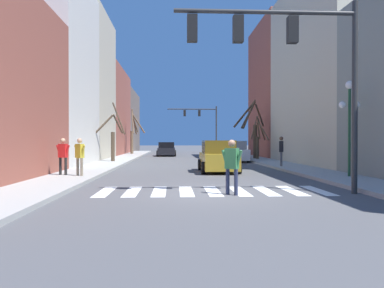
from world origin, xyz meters
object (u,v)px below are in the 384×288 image
object	(u,v)px
street_tree_left_mid	(253,130)
pedestrian_waiting_at_curb	(63,153)
pedestrian_on_left_sidewalk	(281,148)
pedestrian_near_right_corner	(80,153)
car_at_intersection	(220,150)
street_tree_right_far	(133,133)
traffic_signal_near	(289,51)
street_tree_left_near	(258,139)
pedestrian_crossing_street	(232,162)
car_driving_away_lane	(167,149)
car_parked_left_near	(234,152)
traffic_signal_far	(202,119)
street_lamp_right_corner	(349,109)
car_parked_right_mid	(218,157)
street_tree_right_near	(113,138)

from	to	relation	value
street_tree_left_mid	pedestrian_waiting_at_curb	bearing A→B (deg)	-127.49
pedestrian_on_left_sidewalk	pedestrian_near_right_corner	world-z (taller)	pedestrian_on_left_sidewalk
car_at_intersection	street_tree_right_far	size ratio (longest dim) A/B	0.88
traffic_signal_near	pedestrian_waiting_at_curb	xyz separation A→B (m)	(-8.66, 5.51, -3.40)
street_tree_left_near	pedestrian_crossing_street	bearing A→B (deg)	-105.18
pedestrian_near_right_corner	pedestrian_on_left_sidewalk	bearing A→B (deg)	-112.30
car_driving_away_lane	street_tree_left_mid	xyz separation A→B (m)	(7.80, -8.70, 1.95)
traffic_signal_near	street_tree_left_mid	xyz separation A→B (m)	(3.37, 21.19, -1.87)
car_parked_left_near	pedestrian_on_left_sidewalk	size ratio (longest dim) A/B	2.41
pedestrian_waiting_at_curb	street_tree_right_far	world-z (taller)	street_tree_right_far
car_at_intersection	traffic_signal_far	bearing A→B (deg)	5.15
traffic_signal_near	pedestrian_crossing_street	world-z (taller)	traffic_signal_near
car_driving_away_lane	street_tree_left_near	world-z (taller)	street_tree_left_near
street_lamp_right_corner	pedestrian_waiting_at_curb	world-z (taller)	street_lamp_right_corner
car_driving_away_lane	pedestrian_crossing_street	distance (m)	30.06
pedestrian_waiting_at_curb	street_tree_right_far	distance (m)	27.70
street_lamp_right_corner	car_parked_left_near	world-z (taller)	street_lamp_right_corner
car_parked_right_mid	pedestrian_on_left_sidewalk	size ratio (longest dim) A/B	2.26
car_parked_left_near	car_at_intersection	world-z (taller)	car_parked_left_near
car_parked_right_mid	street_tree_right_near	world-z (taller)	street_tree_right_near
street_lamp_right_corner	car_parked_right_mid	size ratio (longest dim) A/B	1.01
traffic_signal_near	street_tree_right_far	distance (m)	34.27
car_driving_away_lane	traffic_signal_near	bearing A→B (deg)	8.43
pedestrian_crossing_street	pedestrian_waiting_at_curb	world-z (taller)	pedestrian_waiting_at_curb
traffic_signal_far	street_tree_left_near	size ratio (longest dim) A/B	1.82
car_driving_away_lane	car_at_intersection	size ratio (longest dim) A/B	1.02
pedestrian_on_left_sidewalk	car_at_intersection	bearing A→B (deg)	-161.12
traffic_signal_far	pedestrian_waiting_at_curb	world-z (taller)	traffic_signal_far
pedestrian_crossing_street	street_tree_right_near	size ratio (longest dim) A/B	0.39
street_lamp_right_corner	street_tree_right_far	size ratio (longest dim) A/B	0.78
pedestrian_waiting_at_curb	car_driving_away_lane	bearing A→B (deg)	-79.27
traffic_signal_near	car_parked_right_mid	distance (m)	9.36
pedestrian_crossing_street	car_parked_left_near	bearing A→B (deg)	117.92
traffic_signal_far	car_driving_away_lane	xyz separation A→B (m)	(-4.67, -8.83, -3.89)
car_parked_left_near	traffic_signal_near	bearing A→B (deg)	176.21
traffic_signal_near	street_lamp_right_corner	world-z (taller)	traffic_signal_near
street_lamp_right_corner	car_parked_right_mid	bearing A→B (deg)	140.77
car_parked_right_mid	car_parked_left_near	xyz separation A→B (m)	(2.44, 9.88, -0.01)
pedestrian_near_right_corner	street_tree_left_mid	world-z (taller)	street_tree_left_mid
pedestrian_waiting_at_curb	street_tree_left_mid	bearing A→B (deg)	-106.91
car_parked_left_near	car_at_intersection	size ratio (longest dim) A/B	0.93
street_tree_left_mid	car_parked_right_mid	bearing A→B (deg)	-109.88
street_lamp_right_corner	pedestrian_waiting_at_curb	bearing A→B (deg)	174.23
car_at_intersection	street_tree_left_near	xyz separation A→B (m)	(2.36, -7.26, 1.08)
pedestrian_crossing_street	street_tree_left_near	xyz separation A→B (m)	(5.46, 20.11, 0.78)
car_at_intersection	street_tree_right_near	distance (m)	14.13
street_tree_left_mid	street_tree_right_far	bearing A→B (deg)	134.58
traffic_signal_far	street_lamp_right_corner	xyz separation A→B (m)	(3.77, -34.50, -1.51)
car_parked_left_near	pedestrian_on_left_sidewalk	xyz separation A→B (m)	(1.74, -7.45, 0.44)
car_parked_right_mid	pedestrian_waiting_at_curb	size ratio (longest dim) A/B	2.46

